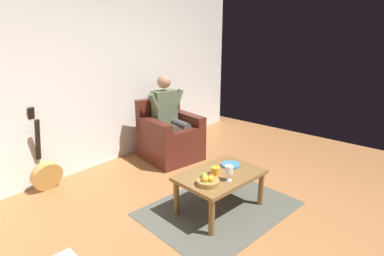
{
  "coord_description": "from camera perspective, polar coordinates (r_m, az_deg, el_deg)",
  "views": [
    {
      "loc": [
        2.41,
        1.2,
        1.91
      ],
      "look_at": [
        -0.33,
        -1.16,
        0.77
      ],
      "focal_mm": 29.4,
      "sensor_mm": 36.0,
      "label": 1
    }
  ],
  "objects": [
    {
      "name": "candle_jar",
      "position": [
        3.39,
        4.27,
        -7.7
      ],
      "size": [
        0.09,
        0.09,
        0.08
      ],
      "primitive_type": "cylinder",
      "color": "gold",
      "rests_on": "coffee_table"
    },
    {
      "name": "ground_plane",
      "position": [
        3.3,
        12.25,
        -18.23
      ],
      "size": [
        6.57,
        6.57,
        0.0
      ],
      "primitive_type": "plane",
      "color": "#976136"
    },
    {
      "name": "person_seated",
      "position": [
        4.68,
        -4.1,
        2.35
      ],
      "size": [
        0.63,
        0.62,
        1.27
      ],
      "rotation": [
        0.0,
        0.0,
        -0.17
      ],
      "color": "#556246",
      "rests_on": "ground"
    },
    {
      "name": "guitar",
      "position": [
        4.28,
        -24.96,
        -7.37
      ],
      "size": [
        0.37,
        0.29,
        1.03
      ],
      "color": "#B78843",
      "rests_on": "ground"
    },
    {
      "name": "rug",
      "position": [
        3.62,
        4.96,
        -14.29
      ],
      "size": [
        1.72,
        1.37,
        0.01
      ],
      "primitive_type": "cube",
      "rotation": [
        0.0,
        0.0,
        -0.1
      ],
      "color": "#494A40",
      "rests_on": "ground"
    },
    {
      "name": "wine_glass_near",
      "position": [
        3.23,
        6.72,
        -7.62
      ],
      "size": [
        0.08,
        0.08,
        0.16
      ],
      "color": "silver",
      "rests_on": "coffee_table"
    },
    {
      "name": "wall_back",
      "position": [
        4.57,
        -17.34,
        10.14
      ],
      "size": [
        5.87,
        0.06,
        2.76
      ],
      "primitive_type": "cube",
      "color": "silver",
      "rests_on": "ground"
    },
    {
      "name": "coffee_table",
      "position": [
        3.44,
        5.12,
        -9.16
      ],
      "size": [
        0.97,
        0.7,
        0.43
      ],
      "rotation": [
        0.0,
        0.0,
        -0.1
      ],
      "color": "brown",
      "rests_on": "ground"
    },
    {
      "name": "decorative_dish",
      "position": [
        3.6,
        7.03,
        -6.65
      ],
      "size": [
        0.21,
        0.21,
        0.02
      ],
      "primitive_type": "cylinder",
      "color": "teal",
      "rests_on": "coffee_table"
    },
    {
      "name": "fruit_bowl",
      "position": [
        3.16,
        2.91,
        -9.51
      ],
      "size": [
        0.23,
        0.23,
        0.11
      ],
      "color": "olive",
      "rests_on": "coffee_table"
    },
    {
      "name": "armchair",
      "position": [
        4.78,
        -4.05,
        -1.68
      ],
      "size": [
        0.87,
        0.88,
        0.91
      ],
      "rotation": [
        0.0,
        0.0,
        -0.17
      ],
      "color": "#4F1F16",
      "rests_on": "ground"
    }
  ]
}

